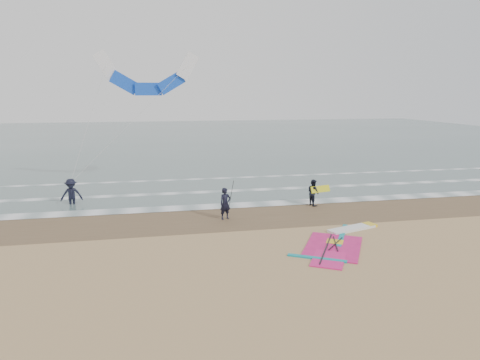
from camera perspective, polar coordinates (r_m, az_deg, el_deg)
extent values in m
plane|color=tan|center=(17.75, 5.91, -10.05)|extent=(120.00, 120.00, 0.00)
cube|color=#47605E|center=(64.27, -6.83, 5.59)|extent=(120.00, 80.00, 0.02)
cube|color=brown|center=(23.24, 1.54, -4.75)|extent=(120.00, 5.00, 0.01)
cube|color=white|center=(25.30, 0.44, -3.33)|extent=(120.00, 1.20, 0.02)
cube|color=white|center=(28.92, -1.10, -1.45)|extent=(120.00, 0.70, 0.02)
cube|color=white|center=(33.27, -2.47, 0.25)|extent=(120.00, 0.50, 0.01)
cube|color=white|center=(21.55, 14.67, -6.28)|extent=(2.64, 1.40, 0.12)
cube|color=yellow|center=(22.36, 16.88, -5.74)|extent=(0.63, 0.73, 0.13)
cube|color=#DF1C73|center=(19.06, 12.30, -8.66)|extent=(3.60, 3.98, 0.04)
cube|color=#DF1C73|center=(17.62, 11.72, -10.32)|extent=(1.99, 2.22, 0.05)
cube|color=#0C8C99|center=(20.61, 13.46, -7.15)|extent=(1.84, 2.96, 0.05)
cube|color=#0C8C99|center=(17.65, 10.21, -10.22)|extent=(2.16, 1.38, 0.05)
cube|color=yellow|center=(19.61, 12.54, -8.06)|extent=(0.93, 0.89, 0.05)
cylinder|color=black|center=(18.71, 11.39, -8.90)|extent=(1.90, 3.23, 0.06)
cylinder|color=black|center=(19.29, 12.63, -8.26)|extent=(1.27, 1.40, 0.04)
cylinder|color=black|center=(19.29, 12.63, -8.26)|extent=(0.61, 1.77, 0.04)
imported|color=black|center=(22.39, -1.98, -3.17)|extent=(0.71, 0.58, 1.68)
imported|color=black|center=(25.50, 9.73, -1.65)|extent=(0.75, 0.88, 1.56)
imported|color=black|center=(27.12, -21.61, -1.12)|extent=(1.29, 0.80, 1.92)
cylinder|color=black|center=(22.34, -1.22, -2.16)|extent=(0.17, 0.86, 1.82)
cube|color=yellow|center=(25.51, 10.67, -1.20)|extent=(1.30, 0.51, 0.39)
cube|color=white|center=(30.42, -17.48, 14.43)|extent=(1.64, 0.37, 1.99)
cube|color=blue|center=(30.28, -15.16, 12.42)|extent=(1.98, 0.42, 1.64)
cube|color=blue|center=(30.22, -12.12, 11.77)|extent=(1.79, 0.39, 0.85)
cube|color=blue|center=(30.25, -9.15, 12.67)|extent=(1.98, 0.42, 1.64)
cube|color=white|center=(30.36, -7.00, 14.86)|extent=(1.64, 0.37, 1.99)
cylinder|color=beige|center=(28.48, -19.48, 7.46)|extent=(2.01, 4.15, 7.03)
cylinder|color=beige|center=(28.23, -14.03, 7.75)|extent=(7.38, 4.15, 7.03)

